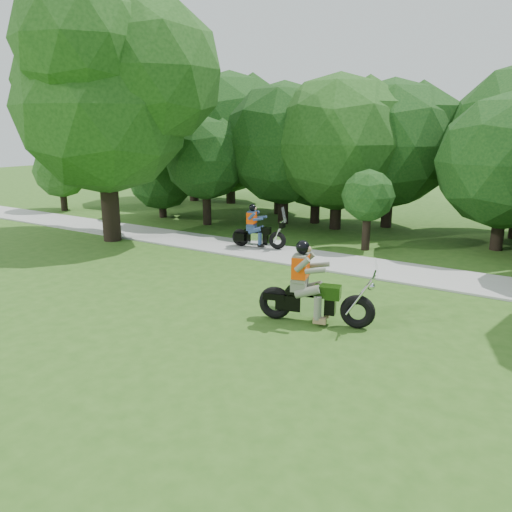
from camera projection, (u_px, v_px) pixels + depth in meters
The scene contains 6 objects.
ground at pixel (244, 378), 8.75m from camera, with size 100.00×100.00×0.00m, color #2C5518.
walkway at pixel (388, 270), 15.29m from camera, with size 60.00×2.20×0.06m, color #9A9A95.
tree_line at pixel (456, 145), 19.70m from camera, with size 39.98×12.25×7.43m.
big_tree_west at pixel (108, 86), 18.38m from camera, with size 8.64×6.56×9.96m.
chopper_motorcycle at pixel (310, 293), 11.08m from camera, with size 2.61×1.08×1.89m.
touring_motorcycle at pixel (255, 232), 17.96m from camera, with size 2.05×0.90×1.57m.
Camera 1 is at (4.43, -6.59, 4.25)m, focal length 35.00 mm.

